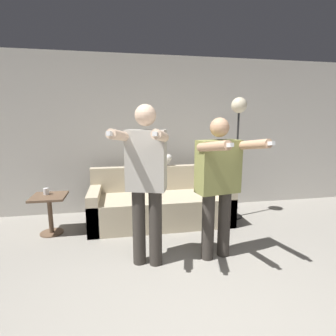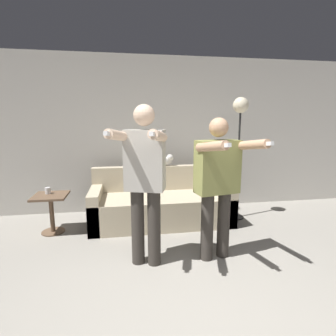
{
  "view_description": "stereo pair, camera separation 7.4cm",
  "coord_description": "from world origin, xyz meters",
  "views": [
    {
      "loc": [
        -0.75,
        -1.34,
        1.56
      ],
      "look_at": [
        -0.16,
        1.87,
        0.96
      ],
      "focal_mm": 28.0,
      "sensor_mm": 36.0,
      "label": 1
    },
    {
      "loc": [
        -0.68,
        -1.35,
        1.56
      ],
      "look_at": [
        -0.16,
        1.87,
        0.96
      ],
      "focal_mm": 28.0,
      "sensor_mm": 36.0,
      "label": 2
    }
  ],
  "objects": [
    {
      "name": "wall_back",
      "position": [
        0.0,
        3.15,
        1.3
      ],
      "size": [
        10.0,
        0.05,
        2.6
      ],
      "color": "beige",
      "rests_on": "ground_plane"
    },
    {
      "name": "person_left",
      "position": [
        -0.5,
        1.29,
        0.99
      ],
      "size": [
        0.6,
        0.76,
        1.71
      ],
      "rotation": [
        0.0,
        0.0,
        -0.31
      ],
      "color": "#38332D",
      "rests_on": "ground_plane"
    },
    {
      "name": "cup",
      "position": [
        -1.77,
        2.39,
        0.59
      ],
      "size": [
        0.07,
        0.07,
        0.09
      ],
      "color": "white",
      "rests_on": "side_table"
    },
    {
      "name": "person_right",
      "position": [
        0.3,
        1.29,
        0.92
      ],
      "size": [
        0.62,
        0.75,
        1.58
      ],
      "rotation": [
        0.0,
        0.0,
        0.19
      ],
      "color": "#38332D",
      "rests_on": "ground_plane"
    },
    {
      "name": "couch",
      "position": [
        -0.17,
        2.47,
        0.27
      ],
      "size": [
        2.1,
        0.84,
        0.82
      ],
      "color": "beige",
      "rests_on": "ground_plane"
    },
    {
      "name": "side_table",
      "position": [
        -1.72,
        2.32,
        0.39
      ],
      "size": [
        0.44,
        0.44,
        0.54
      ],
      "color": "brown",
      "rests_on": "ground_plane"
    },
    {
      "name": "cat",
      "position": [
        -0.11,
        2.78,
        0.91
      ],
      "size": [
        0.49,
        0.11,
        0.19
      ],
      "color": "silver",
      "rests_on": "couch"
    },
    {
      "name": "floor_lamp",
      "position": [
        1.04,
        2.45,
        1.54
      ],
      "size": [
        0.26,
        0.26,
        1.89
      ],
      "color": "black",
      "rests_on": "ground_plane"
    }
  ]
}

